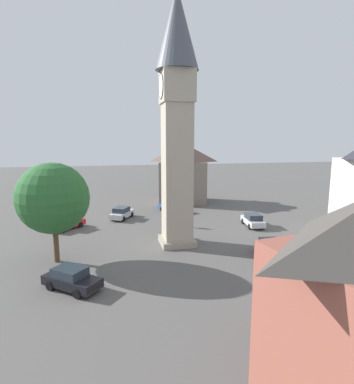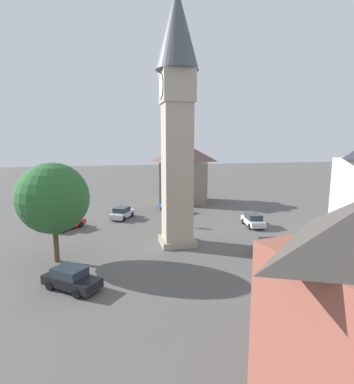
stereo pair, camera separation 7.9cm
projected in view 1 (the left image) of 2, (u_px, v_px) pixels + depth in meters
name	position (u px, v px, depth m)	size (l,w,h in m)	color
ground_plane	(177.00, 244.00, 30.37)	(200.00, 200.00, 0.00)	#565451
clock_tower	(177.00, 99.00, 28.08)	(3.93, 3.93, 23.61)	gray
car_blue_kerb	(67.00, 223.00, 35.38)	(4.14, 4.08, 1.53)	red
car_silver_kerb	(172.00, 207.00, 43.91)	(4.41, 3.55, 1.53)	#2D5BB7
car_red_corner	(253.00, 220.00, 36.53)	(4.30, 2.17, 1.53)	silver
car_white_side	(72.00, 279.00, 21.00)	(3.92, 4.26, 1.53)	black
car_black_far	(122.00, 213.00, 40.06)	(4.43, 3.48, 1.53)	silver
car_green_alley	(271.00, 249.00, 26.68)	(4.32, 2.25, 1.53)	red
pedestrian	(187.00, 219.00, 36.01)	(0.50, 0.37, 1.69)	#2D3351
tree	(53.00, 198.00, 25.05)	(5.83, 5.83, 8.35)	brown
building_terrace_right	(184.00, 172.00, 50.50)	(8.77, 9.44, 9.67)	slate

